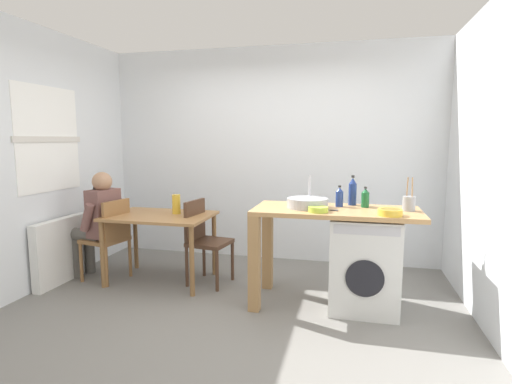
{
  "coord_description": "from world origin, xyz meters",
  "views": [
    {
      "loc": [
        1.03,
        -3.32,
        1.56
      ],
      "look_at": [
        0.12,
        0.45,
        1.04
      ],
      "focal_mm": 28.08,
      "sensor_mm": 36.0,
      "label": 1
    }
  ],
  "objects_px": {
    "vase": "(176,204)",
    "colander": "(390,212)",
    "seated_person": "(98,219)",
    "washing_machine": "(364,263)",
    "bottle_squat_brown": "(353,192)",
    "bottle_tall_green": "(339,197)",
    "bottle_clear_small": "(365,198)",
    "utensil_crock": "(409,203)",
    "chair_opposite": "(204,237)",
    "chair_person_seat": "(110,235)",
    "mixing_bowl": "(318,209)",
    "dining_table": "(160,223)"
  },
  "relations": [
    {
      "from": "chair_opposite",
      "to": "seated_person",
      "type": "bearing_deg",
      "value": -73.92
    },
    {
      "from": "seated_person",
      "to": "vase",
      "type": "xyz_separation_m",
      "value": [
        0.85,
        0.18,
        0.17
      ]
    },
    {
      "from": "chair_person_seat",
      "to": "bottle_clear_small",
      "type": "relative_size",
      "value": 4.65
    },
    {
      "from": "mixing_bowl",
      "to": "colander",
      "type": "xyz_separation_m",
      "value": [
        0.6,
        -0.02,
        0.0
      ]
    },
    {
      "from": "chair_person_seat",
      "to": "seated_person",
      "type": "bearing_deg",
      "value": 90.0
    },
    {
      "from": "colander",
      "to": "bottle_squat_brown",
      "type": "bearing_deg",
      "value": 123.2
    },
    {
      "from": "seated_person",
      "to": "washing_machine",
      "type": "relative_size",
      "value": 1.4
    },
    {
      "from": "dining_table",
      "to": "colander",
      "type": "height_order",
      "value": "colander"
    },
    {
      "from": "chair_opposite",
      "to": "vase",
      "type": "distance_m",
      "value": 0.47
    },
    {
      "from": "colander",
      "to": "vase",
      "type": "bearing_deg",
      "value": 166.0
    },
    {
      "from": "seated_person",
      "to": "dining_table",
      "type": "bearing_deg",
      "value": -72.34
    },
    {
      "from": "washing_machine",
      "to": "bottle_clear_small",
      "type": "distance_m",
      "value": 0.6
    },
    {
      "from": "bottle_squat_brown",
      "to": "bottle_tall_green",
      "type": "bearing_deg",
      "value": -134.98
    },
    {
      "from": "seated_person",
      "to": "bottle_clear_small",
      "type": "xyz_separation_m",
      "value": [
        2.84,
        0.01,
        0.34
      ]
    },
    {
      "from": "bottle_clear_small",
      "to": "utensil_crock",
      "type": "bearing_deg",
      "value": -14.75
    },
    {
      "from": "chair_person_seat",
      "to": "vase",
      "type": "height_order",
      "value": "vase"
    },
    {
      "from": "chair_person_seat",
      "to": "chair_opposite",
      "type": "distance_m",
      "value": 1.04
    },
    {
      "from": "bottle_tall_green",
      "to": "colander",
      "type": "xyz_separation_m",
      "value": [
        0.43,
        -0.35,
        -0.06
      ]
    },
    {
      "from": "utensil_crock",
      "to": "colander",
      "type": "height_order",
      "value": "utensil_crock"
    },
    {
      "from": "dining_table",
      "to": "colander",
      "type": "relative_size",
      "value": 5.5
    },
    {
      "from": "chair_opposite",
      "to": "bottle_tall_green",
      "type": "bearing_deg",
      "value": 92.95
    },
    {
      "from": "chair_opposite",
      "to": "bottle_squat_brown",
      "type": "distance_m",
      "value": 1.64
    },
    {
      "from": "seated_person",
      "to": "washing_machine",
      "type": "distance_m",
      "value": 2.86
    },
    {
      "from": "dining_table",
      "to": "chair_opposite",
      "type": "distance_m",
      "value": 0.5
    },
    {
      "from": "bottle_tall_green",
      "to": "mixing_bowl",
      "type": "distance_m",
      "value": 0.38
    },
    {
      "from": "mixing_bowl",
      "to": "chair_person_seat",
      "type": "bearing_deg",
      "value": 172.27
    },
    {
      "from": "mixing_bowl",
      "to": "bottle_tall_green",
      "type": "bearing_deg",
      "value": 63.08
    },
    {
      "from": "vase",
      "to": "seated_person",
      "type": "bearing_deg",
      "value": -167.88
    },
    {
      "from": "vase",
      "to": "chair_opposite",
      "type": "bearing_deg",
      "value": -6.69
    },
    {
      "from": "bottle_tall_green",
      "to": "colander",
      "type": "bearing_deg",
      "value": -39.47
    },
    {
      "from": "dining_table",
      "to": "mixing_bowl",
      "type": "distance_m",
      "value": 1.81
    },
    {
      "from": "bottle_clear_small",
      "to": "mixing_bowl",
      "type": "xyz_separation_m",
      "value": [
        -0.4,
        -0.35,
        -0.06
      ]
    },
    {
      "from": "washing_machine",
      "to": "bottle_clear_small",
      "type": "xyz_separation_m",
      "value": [
        -0.0,
        0.15,
        0.58
      ]
    },
    {
      "from": "chair_person_seat",
      "to": "colander",
      "type": "distance_m",
      "value": 2.93
    },
    {
      "from": "bottle_tall_green",
      "to": "bottle_clear_small",
      "type": "distance_m",
      "value": 0.24
    },
    {
      "from": "chair_opposite",
      "to": "seated_person",
      "type": "distance_m",
      "value": 1.2
    },
    {
      "from": "vase",
      "to": "bottle_squat_brown",
      "type": "bearing_deg",
      "value": -2.2
    },
    {
      "from": "seated_person",
      "to": "bottle_squat_brown",
      "type": "distance_m",
      "value": 2.75
    },
    {
      "from": "vase",
      "to": "colander",
      "type": "bearing_deg",
      "value": -14.0
    },
    {
      "from": "utensil_crock",
      "to": "bottle_clear_small",
      "type": "bearing_deg",
      "value": 165.25
    },
    {
      "from": "chair_person_seat",
      "to": "bottle_squat_brown",
      "type": "bearing_deg",
      "value": -75.93
    },
    {
      "from": "washing_machine",
      "to": "colander",
      "type": "bearing_deg",
      "value": -49.26
    },
    {
      "from": "washing_machine",
      "to": "bottle_tall_green",
      "type": "bearing_deg",
      "value": 150.74
    },
    {
      "from": "bottle_tall_green",
      "to": "vase",
      "type": "xyz_separation_m",
      "value": [
        -1.75,
        0.19,
        -0.16
      ]
    },
    {
      "from": "mixing_bowl",
      "to": "utensil_crock",
      "type": "xyz_separation_m",
      "value": [
        0.78,
        0.25,
        0.04
      ]
    },
    {
      "from": "bottle_tall_green",
      "to": "utensil_crock",
      "type": "relative_size",
      "value": 0.67
    },
    {
      "from": "dining_table",
      "to": "chair_person_seat",
      "type": "bearing_deg",
      "value": -168.22
    },
    {
      "from": "seated_person",
      "to": "bottle_tall_green",
      "type": "xyz_separation_m",
      "value": [
        2.61,
        -0.01,
        0.34
      ]
    },
    {
      "from": "washing_machine",
      "to": "bottle_squat_brown",
      "type": "height_order",
      "value": "bottle_squat_brown"
    },
    {
      "from": "dining_table",
      "to": "mixing_bowl",
      "type": "xyz_separation_m",
      "value": [
        1.73,
        -0.42,
        0.3
      ]
    }
  ]
}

